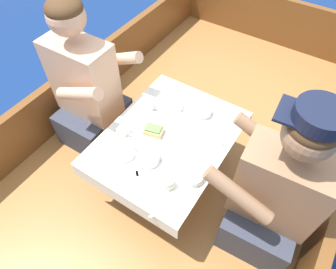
{
  "coord_description": "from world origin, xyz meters",
  "views": [
    {
      "loc": [
        0.57,
        -0.97,
        2.0
      ],
      "look_at": [
        0.0,
        -0.08,
        0.7
      ],
      "focal_mm": 32.0,
      "sensor_mm": 36.0,
      "label": 1
    }
  ],
  "objects_px": {
    "person_port": "(88,91)",
    "person_starboard": "(274,194)",
    "coffee_cup_center": "(150,104)",
    "sandwich": "(154,131)",
    "coffee_cup_port": "(123,130)",
    "coffee_cup_starboard": "(178,106)",
    "tin_can": "(168,183)"
  },
  "relations": [
    {
      "from": "person_port",
      "to": "person_starboard",
      "type": "xyz_separation_m",
      "value": [
        1.26,
        -0.05,
        -0.01
      ]
    },
    {
      "from": "person_port",
      "to": "coffee_cup_starboard",
      "type": "height_order",
      "value": "person_port"
    },
    {
      "from": "sandwich",
      "to": "coffee_cup_center",
      "type": "distance_m",
      "value": 0.21
    },
    {
      "from": "person_port",
      "to": "coffee_cup_port",
      "type": "height_order",
      "value": "person_port"
    },
    {
      "from": "coffee_cup_port",
      "to": "person_starboard",
      "type": "bearing_deg",
      "value": 6.29
    },
    {
      "from": "person_port",
      "to": "tin_can",
      "type": "distance_m",
      "value": 0.85
    },
    {
      "from": "coffee_cup_starboard",
      "to": "coffee_cup_port",
      "type": "bearing_deg",
      "value": -115.5
    },
    {
      "from": "coffee_cup_starboard",
      "to": "person_starboard",
      "type": "bearing_deg",
      "value": -18.8
    },
    {
      "from": "person_starboard",
      "to": "coffee_cup_center",
      "type": "xyz_separation_m",
      "value": [
        -0.85,
        0.16,
        0.03
      ]
    },
    {
      "from": "coffee_cup_port",
      "to": "coffee_cup_starboard",
      "type": "xyz_separation_m",
      "value": [
        0.16,
        0.33,
        -0.0
      ]
    },
    {
      "from": "coffee_cup_center",
      "to": "tin_can",
      "type": "bearing_deg",
      "value": -45.66
    },
    {
      "from": "coffee_cup_port",
      "to": "person_port",
      "type": "bearing_deg",
      "value": 160.21
    },
    {
      "from": "person_starboard",
      "to": "tin_can",
      "type": "xyz_separation_m",
      "value": [
        -0.46,
        -0.24,
        0.03
      ]
    },
    {
      "from": "person_port",
      "to": "sandwich",
      "type": "bearing_deg",
      "value": -6.95
    },
    {
      "from": "person_port",
      "to": "coffee_cup_center",
      "type": "xyz_separation_m",
      "value": [
        0.41,
        0.11,
        0.02
      ]
    },
    {
      "from": "person_starboard",
      "to": "coffee_cup_port",
      "type": "bearing_deg",
      "value": 2.5
    },
    {
      "from": "person_port",
      "to": "coffee_cup_center",
      "type": "relative_size",
      "value": 10.21
    },
    {
      "from": "sandwich",
      "to": "coffee_cup_port",
      "type": "height_order",
      "value": "sandwich"
    },
    {
      "from": "person_starboard",
      "to": "person_port",
      "type": "bearing_deg",
      "value": -6.06
    },
    {
      "from": "sandwich",
      "to": "tin_can",
      "type": "height_order",
      "value": "sandwich"
    },
    {
      "from": "coffee_cup_center",
      "to": "tin_can",
      "type": "height_order",
      "value": "same"
    },
    {
      "from": "person_starboard",
      "to": "coffee_cup_center",
      "type": "height_order",
      "value": "person_starboard"
    },
    {
      "from": "person_port",
      "to": "coffee_cup_port",
      "type": "relative_size",
      "value": 10.53
    },
    {
      "from": "coffee_cup_port",
      "to": "coffee_cup_center",
      "type": "bearing_deg",
      "value": 87.59
    },
    {
      "from": "person_starboard",
      "to": "coffee_cup_center",
      "type": "distance_m",
      "value": 0.86
    },
    {
      "from": "person_port",
      "to": "tin_can",
      "type": "height_order",
      "value": "person_port"
    },
    {
      "from": "person_starboard",
      "to": "coffee_cup_port",
      "type": "xyz_separation_m",
      "value": [
        -0.86,
        -0.09,
        0.03
      ]
    },
    {
      "from": "coffee_cup_center",
      "to": "person_starboard",
      "type": "bearing_deg",
      "value": -10.37
    },
    {
      "from": "sandwich",
      "to": "coffee_cup_port",
      "type": "bearing_deg",
      "value": -149.65
    },
    {
      "from": "person_port",
      "to": "person_starboard",
      "type": "relative_size",
      "value": 1.02
    },
    {
      "from": "person_port",
      "to": "coffee_cup_starboard",
      "type": "bearing_deg",
      "value": 17.46
    },
    {
      "from": "person_port",
      "to": "sandwich",
      "type": "distance_m",
      "value": 0.56
    }
  ]
}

